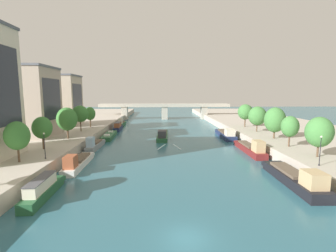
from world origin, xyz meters
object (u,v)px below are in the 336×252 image
tree_left_by_lamp (17,136)px  tree_left_distant (80,114)px  moored_boat_left_far (43,189)px  tree_right_far (257,116)px  bridge_far (165,109)px  moored_boat_left_upstream (118,127)px  tree_left_nearest (90,114)px  tree_right_second (275,120)px  moored_boat_right_gap_after (250,148)px  moored_boat_left_gap_after (109,135)px  tree_right_end_of_row (290,127)px  tree_right_midway (245,112)px  moored_boat_left_lone (78,162)px  moored_boat_left_end (122,123)px  lamppost_left_bank (45,144)px  moored_boat_right_lone (295,178)px  moored_boat_right_upstream (226,134)px  tree_right_third (319,132)px  tree_left_far (67,119)px  lamppost_right_bank (320,149)px  moored_boat_left_downstream (95,145)px  tree_left_midway (42,128)px  barge_midriver (162,135)px

tree_left_by_lamp → tree_left_distant: bearing=90.1°
moored_boat_left_far → tree_left_distant: (-7.31, 38.16, 5.96)m
tree_right_far → bridge_far: tree_right_far is taller
moored_boat_left_upstream → tree_left_distant: (-7.44, -16.02, 5.86)m
tree_left_nearest → tree_right_second: (47.89, -20.52, 0.19)m
moored_boat_right_gap_after → moored_boat_left_gap_after: bearing=150.5°
moored_boat_left_gap_after → tree_right_end_of_row: bearing=-30.2°
tree_right_midway → moored_boat_left_lone: bearing=-140.9°
moored_boat_left_end → tree_left_by_lamp: tree_left_by_lamp is taller
moored_boat_left_end → tree_right_far: size_ratio=1.59×
tree_left_distant → lamppost_left_bank: tree_left_distant is taller
moored_boat_right_lone → moored_boat_right_upstream: bearing=89.9°
tree_right_end_of_row → tree_right_midway: tree_right_midway is taller
tree_right_third → tree_right_end_of_row: 7.89m
moored_boat_left_lone → tree_left_far: 17.51m
moored_boat_left_end → lamppost_left_bank: size_ratio=2.55×
lamppost_left_bank → lamppost_right_bank: lamppost_right_bank is taller
moored_boat_left_downstream → tree_left_midway: (-7.02, -9.60, 5.35)m
tree_right_end_of_row → tree_right_third: bearing=-85.4°
moored_boat_right_upstream → tree_left_distant: (-40.68, -1.32, 6.08)m
moored_boat_left_downstream → tree_right_second: bearing=-0.6°
moored_boat_right_gap_after → tree_right_third: (6.71, -11.94, 5.40)m
tree_right_second → moored_boat_left_downstream: bearing=179.4°
tree_right_far → tree_left_distant: bearing=177.3°
moored_boat_left_end → moored_boat_right_gap_after: bearing=-52.2°
moored_boat_left_lone → tree_left_far: bearing=115.4°
moored_boat_right_lone → tree_right_midway: (7.60, 42.18, 5.86)m
barge_midriver → moored_boat_left_lone: size_ratio=1.31×
tree_right_midway → lamppost_left_bank: bearing=-141.7°
moored_boat_right_upstream → tree_left_distant: bearing=-178.1°
moored_boat_left_gap_after → tree_left_by_lamp: 33.72m
tree_left_by_lamp → tree_right_second: 51.34m
barge_midriver → tree_right_third: tree_right_third is taller
moored_boat_left_far → moored_boat_left_end: size_ratio=0.95×
moored_boat_left_far → moored_boat_left_gap_after: size_ratio=0.75×
moored_boat_left_far → tree_left_far: (-6.82, 27.16, 5.71)m
moored_boat_left_upstream → bridge_far: bearing=63.8°
moored_boat_left_far → tree_left_distant: 39.31m
moored_boat_left_far → moored_boat_left_downstream: size_ratio=0.92×
barge_midriver → moored_boat_left_gap_after: barge_midriver is taller
moored_boat_left_gap_after → tree_right_far: size_ratio=2.02×
tree_left_distant → tree_right_midway: 48.73m
moored_boat_left_downstream → tree_left_far: tree_left_far is taller
moored_boat_left_end → moored_boat_left_far: bearing=-89.7°
tree_right_third → tree_left_by_lamp: bearing=-178.4°
tree_right_third → moored_boat_left_gap_after: bearing=142.6°
moored_boat_right_gap_after → tree_right_third: tree_right_third is taller
moored_boat_right_lone → tree_right_midway: size_ratio=2.15×
moored_boat_left_gap_after → tree_left_by_lamp: (-7.13, -32.45, 5.75)m
tree_left_distant → lamppost_left_bank: (3.26, -28.38, -2.44)m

